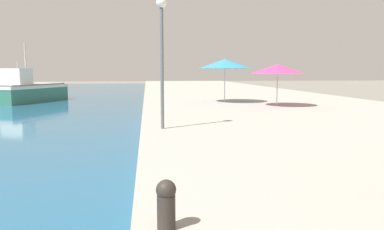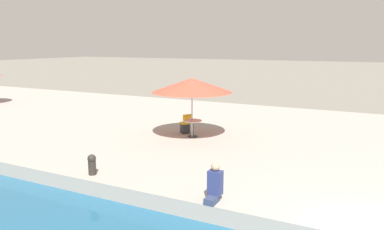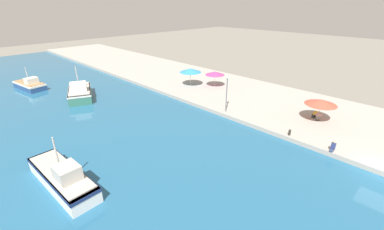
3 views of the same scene
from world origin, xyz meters
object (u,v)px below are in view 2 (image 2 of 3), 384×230
Objects in this scene: cafe_umbrella_pink at (192,85)px; person_at_quay at (215,184)px; cafe_table at (193,125)px; cafe_chair_left at (185,126)px; mooring_bollard at (92,164)px.

person_at_quay is at bearing -148.16° from cafe_umbrella_pink.
person_at_quay reaches higher than cafe_table.
person_at_quay is (-6.29, -4.19, 0.13)m from cafe_chair_left.
cafe_umbrella_pink reaches higher than mooring_bollard.
cafe_table is 5.82m from mooring_bollard.
cafe_umbrella_pink reaches higher than person_at_quay.
cafe_table reaches higher than mooring_bollard.
cafe_umbrella_pink is 1.77m from cafe_table.
cafe_chair_left is at bearing 49.02° from cafe_umbrella_pink.
person_at_quay is 1.58× the size of mooring_bollard.
cafe_chair_left is 7.56m from person_at_quay.
cafe_chair_left reaches higher than cafe_table.
cafe_umbrella_pink is 2.14m from cafe_chair_left.
mooring_bollard is (0.09, 4.20, -0.11)m from person_at_quay.
cafe_umbrella_pink reaches higher than cafe_chair_left.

